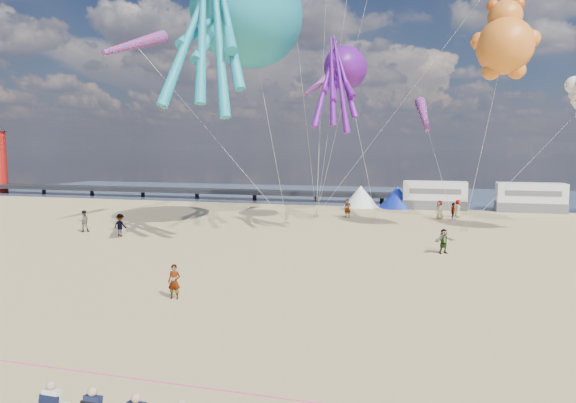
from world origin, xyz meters
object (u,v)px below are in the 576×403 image
at_px(sandbag_b, 376,221).
at_px(windsock_right, 321,83).
at_px(beachgoer_6, 458,209).
at_px(kite_teddy_orange, 505,46).
at_px(motorhome_1, 530,197).
at_px(windsock_mid, 424,115).
at_px(beachgoer_1, 84,221).
at_px(standing_person, 174,282).
at_px(tent_blue, 397,197).
at_px(beachgoer_2, 120,225).
at_px(sandbag_c, 464,230).
at_px(tent_white, 361,196).
at_px(beachgoer_0, 440,210).
at_px(sandbag_a, 287,224).
at_px(beachgoer_4, 444,241).
at_px(motorhome_0, 435,195).
at_px(kite_octopus_teal, 248,13).
at_px(kite_octopus_purple, 346,68).
at_px(beachgoer_3, 453,212).
at_px(sandbag_e, 316,216).
at_px(sandbag_d, 453,220).
at_px(beachgoer_5, 348,208).
at_px(windsock_left, 135,44).

distance_m(sandbag_b, windsock_right, 13.22).
xyz_separation_m(beachgoer_6, kite_teddy_orange, (2.17, -11.30, 12.87)).
distance_m(motorhome_1, windsock_mid, 16.72).
height_order(kite_teddy_orange, windsock_mid, kite_teddy_orange).
bearing_deg(beachgoer_1, standing_person, 100.92).
height_order(tent_blue, windsock_right, windsock_right).
relative_size(beachgoer_2, sandbag_c, 3.41).
height_order(motorhome_1, tent_white, motorhome_1).
distance_m(beachgoer_0, sandbag_a, 14.66).
distance_m(sandbag_a, windsock_mid, 15.45).
bearing_deg(motorhome_1, windsock_mid, -137.07).
xyz_separation_m(beachgoer_4, sandbag_a, (-12.64, 8.85, -0.67)).
height_order(beachgoer_1, kite_teddy_orange, kite_teddy_orange).
relative_size(tent_white, beachgoer_6, 2.37).
xyz_separation_m(motorhome_0, kite_octopus_teal, (-14.19, -19.60, 15.23)).
height_order(beachgoer_0, sandbag_c, beachgoer_0).
height_order(beachgoer_2, kite_octopus_purple, kite_octopus_purple).
bearing_deg(windsock_right, windsock_mid, 37.03).
relative_size(beachgoer_3, sandbag_e, 3.25).
relative_size(beachgoer_3, windsock_mid, 0.24).
bearing_deg(standing_person, sandbag_d, 59.18).
bearing_deg(motorhome_0, beachgoer_2, -133.24).
xyz_separation_m(motorhome_0, beachgoer_5, (-8.02, -9.45, -0.61)).
bearing_deg(kite_octopus_purple, beachgoer_3, 13.09).
relative_size(kite_octopus_teal, windsock_left, 2.15).
relative_size(motorhome_0, beachgoer_5, 3.73).
bearing_deg(kite_octopus_purple, beachgoer_2, -169.34).
height_order(beachgoer_0, windsock_right, windsock_right).
distance_m(sandbag_d, windsock_left, 30.92).
bearing_deg(windsock_mid, kite_octopus_purple, -149.71).
distance_m(sandbag_b, windsock_mid, 10.22).
xyz_separation_m(sandbag_e, kite_octopus_teal, (-3.27, -9.65, 16.62)).
xyz_separation_m(beachgoer_5, sandbag_c, (10.16, -5.55, -0.78)).
relative_size(standing_person, sandbag_e, 3.07).
bearing_deg(tent_blue, kite_octopus_purple, -103.27).
relative_size(motorhome_1, sandbag_e, 13.20).
height_order(beachgoer_4, kite_octopus_purple, kite_octopus_purple).
height_order(sandbag_a, kite_teddy_orange, kite_teddy_orange).
xyz_separation_m(motorhome_1, sandbag_d, (-7.94, -9.42, -1.39)).
relative_size(standing_person, kite_octopus_teal, 0.11).
distance_m(motorhome_0, sandbag_e, 14.84).
xyz_separation_m(motorhome_1, sandbag_e, (-20.42, -9.96, -1.39)).
bearing_deg(tent_white, beachgoer_0, -44.16).
bearing_deg(beachgoer_5, windsock_mid, 3.81).
bearing_deg(beachgoer_1, beachgoer_0, 172.78).
xyz_separation_m(beachgoer_2, kite_octopus_teal, (8.61, 4.64, 15.88)).
distance_m(beachgoer_3, windsock_right, 16.75).
bearing_deg(kite_octopus_teal, windsock_left, 175.52).
distance_m(beachgoer_3, kite_octopus_teal, 24.89).
bearing_deg(tent_blue, beachgoer_3, -57.51).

